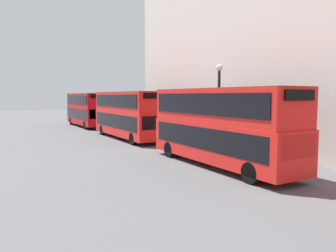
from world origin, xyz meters
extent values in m
cube|color=red|center=(1.60, 20.14, 1.40)|extent=(2.55, 10.54, 2.11)
cube|color=red|center=(1.60, 20.14, 3.41)|extent=(2.50, 10.33, 1.90)
cube|color=black|center=(1.60, 20.14, 1.66)|extent=(2.59, 9.69, 1.18)
cube|color=black|center=(1.60, 20.14, 3.50)|extent=(2.59, 9.69, 1.14)
cube|color=black|center=(1.60, 14.90, 1.83)|extent=(2.17, 0.06, 1.05)
cube|color=black|center=(1.60, 14.90, 3.97)|extent=(1.78, 0.06, 0.45)
cylinder|color=black|center=(0.48, 16.47, 0.50)|extent=(0.30, 1.00, 1.00)
cylinder|color=black|center=(2.73, 16.47, 0.50)|extent=(0.30, 1.00, 1.00)
cylinder|color=black|center=(0.48, 23.81, 0.50)|extent=(0.30, 1.00, 1.00)
cylinder|color=black|center=(2.73, 23.81, 0.50)|extent=(0.30, 1.00, 1.00)
cube|color=red|center=(1.60, 33.56, 1.42)|extent=(2.55, 10.88, 2.15)
cube|color=red|center=(1.60, 33.56, 3.40)|extent=(2.50, 10.66, 1.80)
cube|color=black|center=(1.60, 33.56, 1.68)|extent=(2.59, 10.01, 1.20)
cube|color=black|center=(1.60, 33.56, 3.49)|extent=(2.59, 10.01, 1.08)
cube|color=black|center=(1.60, 28.15, 1.85)|extent=(2.17, 0.06, 1.07)
cube|color=black|center=(1.60, 28.15, 3.93)|extent=(1.78, 0.06, 0.43)
cylinder|color=black|center=(0.48, 29.72, 0.50)|extent=(0.30, 1.00, 1.00)
cylinder|color=black|center=(2.73, 29.72, 0.50)|extent=(0.30, 1.00, 1.00)
cylinder|color=black|center=(0.48, 37.40, 0.50)|extent=(0.30, 1.00, 1.00)
cylinder|color=black|center=(2.73, 37.40, 0.50)|extent=(0.30, 1.00, 1.00)
cube|color=#A80F14|center=(1.60, 47.17, 1.42)|extent=(2.55, 10.30, 2.13)
cube|color=#A80F14|center=(1.60, 47.17, 3.35)|extent=(2.50, 10.09, 1.74)
cube|color=black|center=(1.60, 47.17, 1.67)|extent=(2.59, 9.47, 1.20)
cube|color=black|center=(1.60, 47.17, 3.44)|extent=(2.59, 9.47, 1.04)
cube|color=black|center=(1.60, 42.05, 1.84)|extent=(2.17, 0.06, 1.07)
cube|color=black|center=(1.60, 42.05, 3.87)|extent=(1.78, 0.06, 0.42)
cylinder|color=black|center=(0.48, 43.62, 0.50)|extent=(0.30, 1.00, 1.00)
cylinder|color=black|center=(2.73, 43.62, 0.50)|extent=(0.30, 1.00, 1.00)
cylinder|color=black|center=(0.48, 50.72, 0.50)|extent=(0.30, 1.00, 1.00)
cylinder|color=black|center=(2.73, 50.72, 0.50)|extent=(0.30, 1.00, 1.00)
cylinder|color=black|center=(3.58, 22.77, 2.76)|extent=(0.18, 0.18, 5.53)
sphere|color=beige|center=(3.58, 22.77, 5.75)|extent=(0.44, 0.44, 0.44)
camera|label=1|loc=(-9.82, 5.78, 3.96)|focal=35.00mm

